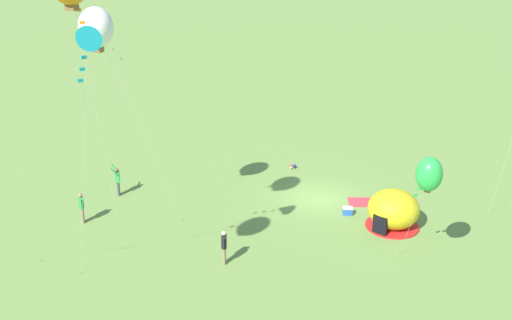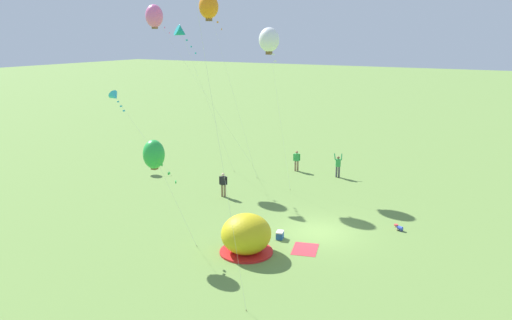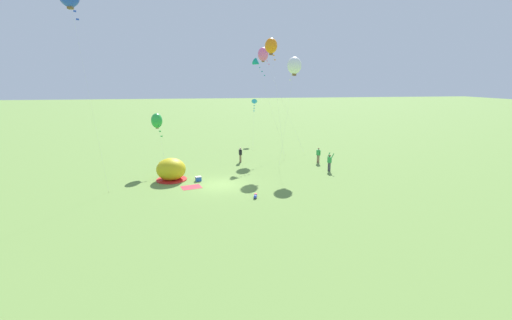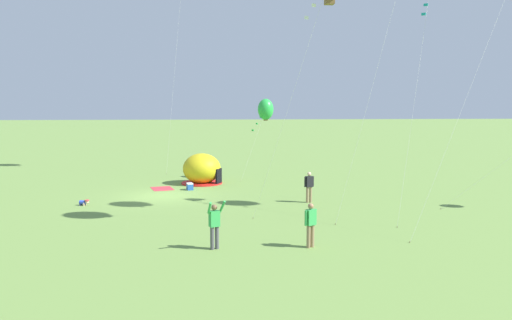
{
  "view_description": "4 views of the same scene",
  "coord_description": "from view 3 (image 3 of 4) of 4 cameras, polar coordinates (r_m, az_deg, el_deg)",
  "views": [
    {
      "loc": [
        -5.97,
        31.3,
        15.03
      ],
      "look_at": [
        2.58,
        3.98,
        3.64
      ],
      "focal_mm": 42.0,
      "sensor_mm": 36.0,
      "label": 1
    },
    {
      "loc": [
        -25.28,
        -10.01,
        11.14
      ],
      "look_at": [
        0.49,
        4.44,
        3.65
      ],
      "focal_mm": 35.0,
      "sensor_mm": 36.0,
      "label": 2
    },
    {
      "loc": [
        -1.53,
        -29.48,
        9.16
      ],
      "look_at": [
        3.4,
        1.01,
        1.93
      ],
      "focal_mm": 24.0,
      "sensor_mm": 36.0,
      "label": 3
    },
    {
      "loc": [
        29.85,
        2.99,
        5.46
      ],
      "look_at": [
        -0.7,
        5.69,
        2.03
      ],
      "focal_mm": 35.0,
      "sensor_mm": 36.0,
      "label": 4
    }
  ],
  "objects": [
    {
      "name": "kite_teal",
      "position": [
        43.81,
        0.16,
        15.88
      ],
      "size": [
        3.95,
        3.25,
        11.83
      ],
      "color": "silver",
      "rests_on": "ground"
    },
    {
      "name": "toddler_crawling",
      "position": [
        27.36,
        -0.11,
        -5.99
      ],
      "size": [
        0.35,
        0.55,
        0.32
      ],
      "color": "blue",
      "rests_on": "ground"
    },
    {
      "name": "ground_plane",
      "position": [
        30.91,
        -5.95,
        -4.14
      ],
      "size": [
        300.0,
        300.0,
        0.0
      ],
      "primitive_type": "plane",
      "color": "olive"
    },
    {
      "name": "kite_pink",
      "position": [
        47.84,
        1.19,
        17.2
      ],
      "size": [
        4.89,
        7.42,
        13.44
      ],
      "color": "silver",
      "rests_on": "ground"
    },
    {
      "name": "person_near_tent",
      "position": [
        38.95,
        -2.62,
        1.01
      ],
      "size": [
        0.34,
        0.57,
        1.72
      ],
      "color": "#8C7251",
      "rests_on": "ground"
    },
    {
      "name": "kite_orange",
      "position": [
        42.69,
        2.53,
        18.47
      ],
      "size": [
        1.75,
        4.35,
        14.01
      ],
      "color": "silver",
      "rests_on": "ground"
    },
    {
      "name": "kite_white",
      "position": [
        38.84,
        6.41,
        15.38
      ],
      "size": [
        3.04,
        3.81,
        11.62
      ],
      "color": "silver",
      "rests_on": "ground"
    },
    {
      "name": "kite_green",
      "position": [
        36.83,
        -16.21,
        6.31
      ],
      "size": [
        1.52,
        2.44,
        5.86
      ],
      "color": "silver",
      "rests_on": "ground"
    },
    {
      "name": "picnic_blanket",
      "position": [
        30.62,
        -10.73,
        -4.46
      ],
      "size": [
        1.99,
        1.71,
        0.01
      ],
      "primitive_type": "cube",
      "rotation": [
        0.0,
        0.0,
        0.27
      ],
      "color": "#CC333D",
      "rests_on": "ground"
    },
    {
      "name": "kite_cyan",
      "position": [
        52.09,
        -0.29,
        9.54
      ],
      "size": [
        1.88,
        7.59,
        6.41
      ],
      "color": "silver",
      "rests_on": "ground"
    },
    {
      "name": "cooler_box",
      "position": [
        32.28,
        -9.58,
        -3.1
      ],
      "size": [
        0.61,
        0.49,
        0.44
      ],
      "color": "#2659B2",
      "rests_on": "ground"
    },
    {
      "name": "popup_tent",
      "position": [
        32.91,
        -13.96,
        -1.59
      ],
      "size": [
        2.81,
        2.81,
        2.1
      ],
      "color": "gold",
      "rests_on": "ground"
    },
    {
      "name": "person_arms_raised",
      "position": [
        35.95,
        12.15,
        -0.25
      ],
      "size": [
        0.63,
        0.72,
        1.89
      ],
      "color": "#4C4C51",
      "rests_on": "ground"
    },
    {
      "name": "person_far_back",
      "position": [
        39.32,
        10.35,
        0.92
      ],
      "size": [
        0.4,
        0.52,
        1.72
      ],
      "color": "#8C7251",
      "rests_on": "ground"
    }
  ]
}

